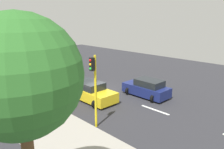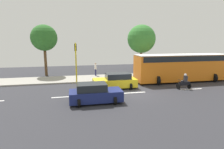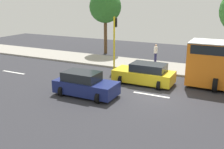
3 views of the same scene
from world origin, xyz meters
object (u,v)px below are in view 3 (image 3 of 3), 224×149
(car_yellow_cab, at_px, (145,74))
(car_dark_blue, at_px, (85,85))
(pedestrian_near_signal, at_px, (156,52))
(street_tree_center, at_px, (105,7))
(traffic_light_corner, at_px, (115,35))

(car_yellow_cab, relative_size, car_dark_blue, 1.07)
(car_yellow_cab, bearing_deg, pedestrian_near_signal, 10.82)
(pedestrian_near_signal, bearing_deg, car_yellow_cab, -169.18)
(car_yellow_cab, relative_size, street_tree_center, 0.63)
(car_dark_blue, xyz_separation_m, traffic_light_corner, (6.76, 1.22, 2.22))
(traffic_light_corner, distance_m, street_tree_center, 7.29)
(pedestrian_near_signal, relative_size, traffic_light_corner, 0.38)
(street_tree_center, bearing_deg, car_yellow_cab, -137.89)
(car_yellow_cab, relative_size, traffic_light_corner, 0.95)
(car_yellow_cab, relative_size, pedestrian_near_signal, 2.54)
(car_dark_blue, xyz_separation_m, street_tree_center, (12.52, 5.17, 4.34))
(car_yellow_cab, height_order, car_dark_blue, same)
(car_yellow_cab, distance_m, pedestrian_near_signal, 6.46)
(car_yellow_cab, bearing_deg, street_tree_center, 42.11)
(car_yellow_cab, distance_m, street_tree_center, 12.30)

